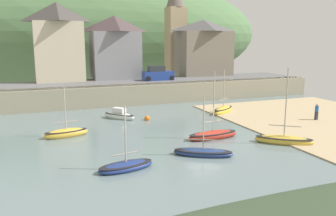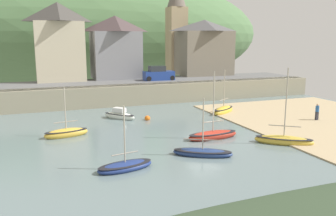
{
  "view_description": "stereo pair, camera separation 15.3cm",
  "coord_description": "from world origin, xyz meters",
  "px_view_note": "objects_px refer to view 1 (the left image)",
  "views": [
    {
      "loc": [
        -12.64,
        -24.52,
        7.83
      ],
      "look_at": [
        -1.81,
        3.6,
        1.99
      ],
      "focal_mm": 37.92,
      "sensor_mm": 36.0,
      "label": 1
    },
    {
      "loc": [
        -12.5,
        -24.57,
        7.83
      ],
      "look_at": [
        -1.81,
        3.6,
        1.99
      ],
      "focal_mm": 37.92,
      "sensor_mm": 36.0,
      "label": 2
    }
  ],
  "objects_px": {
    "fishing_boat_green": "(119,115)",
    "sailboat_blue_trim": "(223,110)",
    "mooring_buoy": "(147,118)",
    "sailboat_far_left": "(213,135)",
    "person_on_slipway": "(317,111)",
    "dinghy_open_wooden": "(66,133)",
    "waterfront_building_left": "(58,41)",
    "church_with_spire": "(176,23)",
    "sailboat_tall_mast": "(203,152)",
    "waterfront_building_centre": "(115,47)",
    "waterfront_building_right": "(203,47)",
    "motorboat_with_cabin": "(126,166)",
    "sailboat_nearest_shore": "(284,140)",
    "parked_car_near_slipway": "(158,74)"
  },
  "relations": [
    {
      "from": "waterfront_building_right",
      "to": "church_with_spire",
      "type": "height_order",
      "value": "church_with_spire"
    },
    {
      "from": "waterfront_building_centre",
      "to": "person_on_slipway",
      "type": "bearing_deg",
      "value": -58.07
    },
    {
      "from": "sailboat_blue_trim",
      "to": "mooring_buoy",
      "type": "relative_size",
      "value": 8.73
    },
    {
      "from": "waterfront_building_right",
      "to": "motorboat_with_cabin",
      "type": "relative_size",
      "value": 2.03
    },
    {
      "from": "waterfront_building_left",
      "to": "motorboat_with_cabin",
      "type": "bearing_deg",
      "value": -87.21
    },
    {
      "from": "dinghy_open_wooden",
      "to": "sailboat_far_left",
      "type": "bearing_deg",
      "value": -34.36
    },
    {
      "from": "parked_car_near_slipway",
      "to": "waterfront_building_right",
      "type": "bearing_deg",
      "value": 27.97
    },
    {
      "from": "dinghy_open_wooden",
      "to": "sailboat_far_left",
      "type": "height_order",
      "value": "sailboat_far_left"
    },
    {
      "from": "church_with_spire",
      "to": "sailboat_far_left",
      "type": "relative_size",
      "value": 2.75
    },
    {
      "from": "mooring_buoy",
      "to": "waterfront_building_centre",
      "type": "bearing_deg",
      "value": 87.33
    },
    {
      "from": "parked_car_near_slipway",
      "to": "fishing_boat_green",
      "type": "bearing_deg",
      "value": -124.49
    },
    {
      "from": "waterfront_building_centre",
      "to": "sailboat_nearest_shore",
      "type": "bearing_deg",
      "value": -77.19
    },
    {
      "from": "waterfront_building_left",
      "to": "motorboat_with_cabin",
      "type": "relative_size",
      "value": 2.48
    },
    {
      "from": "sailboat_far_left",
      "to": "parked_car_near_slipway",
      "type": "relative_size",
      "value": 1.35
    },
    {
      "from": "waterfront_building_left",
      "to": "waterfront_building_right",
      "type": "xyz_separation_m",
      "value": [
        21.42,
        0.0,
        -0.95
      ]
    },
    {
      "from": "waterfront_building_left",
      "to": "fishing_boat_green",
      "type": "relative_size",
      "value": 3.06
    },
    {
      "from": "waterfront_building_left",
      "to": "dinghy_open_wooden",
      "type": "bearing_deg",
      "value": -93.45
    },
    {
      "from": "dinghy_open_wooden",
      "to": "sailboat_far_left",
      "type": "distance_m",
      "value": 11.96
    },
    {
      "from": "fishing_boat_green",
      "to": "sailboat_blue_trim",
      "type": "xyz_separation_m",
      "value": [
        11.11,
        -1.38,
        -0.01
      ]
    },
    {
      "from": "sailboat_far_left",
      "to": "person_on_slipway",
      "type": "distance_m",
      "value": 12.6
    },
    {
      "from": "motorboat_with_cabin",
      "to": "person_on_slipway",
      "type": "distance_m",
      "value": 21.64
    },
    {
      "from": "sailboat_far_left",
      "to": "fishing_boat_green",
      "type": "bearing_deg",
      "value": 114.74
    },
    {
      "from": "waterfront_building_right",
      "to": "dinghy_open_wooden",
      "type": "distance_m",
      "value": 31.22
    },
    {
      "from": "sailboat_far_left",
      "to": "person_on_slipway",
      "type": "height_order",
      "value": "sailboat_far_left"
    },
    {
      "from": "sailboat_tall_mast",
      "to": "parked_car_near_slipway",
      "type": "height_order",
      "value": "parked_car_near_slipway"
    },
    {
      "from": "sailboat_nearest_shore",
      "to": "parked_car_near_slipway",
      "type": "height_order",
      "value": "sailboat_nearest_shore"
    },
    {
      "from": "mooring_buoy",
      "to": "sailboat_blue_trim",
      "type": "bearing_deg",
      "value": 1.55
    },
    {
      "from": "waterfront_building_left",
      "to": "motorboat_with_cabin",
      "type": "distance_m",
      "value": 30.53
    },
    {
      "from": "fishing_boat_green",
      "to": "waterfront_building_left",
      "type": "bearing_deg",
      "value": 154.72
    },
    {
      "from": "waterfront_building_centre",
      "to": "dinghy_open_wooden",
      "type": "height_order",
      "value": "waterfront_building_centre"
    },
    {
      "from": "fishing_boat_green",
      "to": "sailboat_far_left",
      "type": "bearing_deg",
      "value": -12.46
    },
    {
      "from": "waterfront_building_left",
      "to": "dinghy_open_wooden",
      "type": "distance_m",
      "value": 21.81
    },
    {
      "from": "waterfront_building_left",
      "to": "sailboat_blue_trim",
      "type": "relative_size",
      "value": 2.08
    },
    {
      "from": "motorboat_with_cabin",
      "to": "sailboat_blue_trim",
      "type": "bearing_deg",
      "value": 31.51
    },
    {
      "from": "waterfront_building_centre",
      "to": "parked_car_near_slipway",
      "type": "xyz_separation_m",
      "value": [
        4.77,
        -4.5,
        -3.61
      ]
    },
    {
      "from": "parked_car_near_slipway",
      "to": "sailboat_nearest_shore",
      "type": "bearing_deg",
      "value": -84.38
    },
    {
      "from": "waterfront_building_left",
      "to": "mooring_buoy",
      "type": "bearing_deg",
      "value": -68.35
    },
    {
      "from": "sailboat_tall_mast",
      "to": "sailboat_nearest_shore",
      "type": "bearing_deg",
      "value": 33.38
    },
    {
      "from": "sailboat_nearest_shore",
      "to": "waterfront_building_left",
      "type": "bearing_deg",
      "value": 154.03
    },
    {
      "from": "sailboat_tall_mast",
      "to": "parked_car_near_slipway",
      "type": "relative_size",
      "value": 1.01
    },
    {
      "from": "waterfront_building_right",
      "to": "waterfront_building_left",
      "type": "bearing_deg",
      "value": 180.0
    },
    {
      "from": "waterfront_building_right",
      "to": "sailboat_tall_mast",
      "type": "distance_m",
      "value": 32.87
    },
    {
      "from": "sailboat_tall_mast",
      "to": "motorboat_with_cabin",
      "type": "distance_m",
      "value": 5.66
    },
    {
      "from": "waterfront_building_left",
      "to": "dinghy_open_wooden",
      "type": "height_order",
      "value": "waterfront_building_left"
    },
    {
      "from": "waterfront_building_centre",
      "to": "waterfront_building_right",
      "type": "bearing_deg",
      "value": 0.0
    },
    {
      "from": "fishing_boat_green",
      "to": "sailboat_tall_mast",
      "type": "bearing_deg",
      "value": -29.69
    },
    {
      "from": "dinghy_open_wooden",
      "to": "fishing_boat_green",
      "type": "bearing_deg",
      "value": 31.1
    },
    {
      "from": "waterfront_building_left",
      "to": "church_with_spire",
      "type": "relative_size",
      "value": 0.66
    },
    {
      "from": "sailboat_tall_mast",
      "to": "sailboat_blue_trim",
      "type": "relative_size",
      "value": 0.85
    },
    {
      "from": "sailboat_tall_mast",
      "to": "mooring_buoy",
      "type": "bearing_deg",
      "value": 122.08
    }
  ]
}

